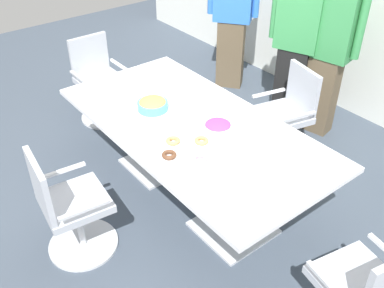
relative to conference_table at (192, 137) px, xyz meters
The scene contains 12 objects.
ground_plane 0.63m from the conference_table, ahead, with size 10.00×10.00×0.01m, color #3D4754.
conference_table is the anchor object (origin of this frame).
office_chair_0 1.13m from the conference_table, 92.93° to the right, with size 0.60×0.60×0.91m.
office_chair_2 1.13m from the conference_table, 86.72° to the left, with size 0.65×0.65×0.91m.
office_chair_3 1.72m from the conference_table, behind, with size 0.54×0.54×0.91m.
person_standing_0 2.21m from the conference_table, 129.23° to the left, with size 0.53×0.44×1.77m.
person_standing_1 1.67m from the conference_table, 101.31° to the left, with size 0.60×0.37×1.83m.
person_standing_2 1.76m from the conference_table, 90.85° to the left, with size 0.61×0.31×1.76m.
snack_bowl_cookies 0.44m from the conference_table, 162.68° to the right, with size 0.26×0.26×0.10m.
snack_bowl_candy_mix 0.28m from the conference_table, 23.78° to the left, with size 0.23×0.23×0.09m.
donut_platter 0.41m from the conference_table, 43.93° to the right, with size 0.41×0.41×0.04m.
napkin_pile 0.97m from the conference_table, 166.98° to the left, with size 0.18×0.18×0.06m, color white.
Camera 1 is at (2.36, -1.85, 2.66)m, focal length 41.24 mm.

